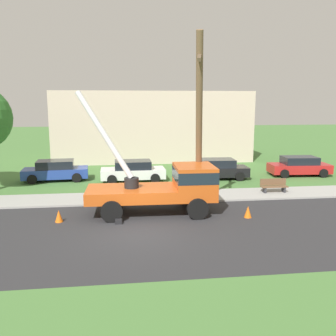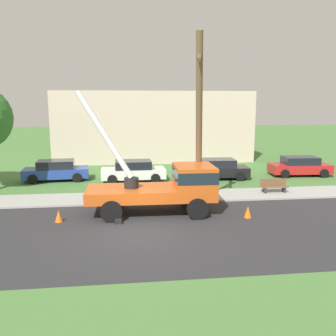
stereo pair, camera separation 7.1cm
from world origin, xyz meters
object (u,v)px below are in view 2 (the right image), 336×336
traffic_cone_ahead (248,212)px  traffic_cone_curbside (181,199)px  utility_truck (168,185)px  parked_sedan_white (133,171)px  parked_sedan_black (217,169)px  park_bench (274,186)px  leaning_utility_pole (199,123)px  traffic_cone_behind (59,216)px  parked_sedan_blue (56,170)px  parked_sedan_red (300,166)px

traffic_cone_ahead → traffic_cone_curbside: size_ratio=1.00×
utility_truck → parked_sedan_white: size_ratio=1.52×
parked_sedan_black → park_bench: bearing=-64.4°
parked_sedan_black → park_bench: 5.26m
leaning_utility_pole → traffic_cone_behind: size_ratio=15.36×
parked_sedan_black → leaning_utility_pole: bearing=-111.5°
traffic_cone_ahead → parked_sedan_blue: 14.36m
park_bench → traffic_cone_ahead: bearing=-125.9°
leaning_utility_pole → traffic_cone_ahead: size_ratio=15.36×
parked_sedan_blue → traffic_cone_curbside: bearing=-42.2°
parked_sedan_black → parked_sedan_white: bearing=180.0°
traffic_cone_ahead → parked_sedan_white: size_ratio=0.13×
parked_sedan_red → park_bench: parked_sedan_red is taller
leaning_utility_pole → traffic_cone_curbside: (-0.70, 1.11, -4.12)m
utility_truck → parked_sedan_red: (10.90, 8.11, -0.70)m
traffic_cone_behind → leaning_utility_pole: bearing=10.4°
traffic_cone_ahead → leaning_utility_pole: bearing=141.2°
traffic_cone_curbside → parked_sedan_blue: (-7.73, 7.01, 0.43)m
utility_truck → traffic_cone_ahead: utility_truck is taller
parked_sedan_red → parked_sedan_blue: bearing=178.8°
leaning_utility_pole → parked_sedan_white: bearing=112.8°
park_bench → parked_sedan_red: bearing=51.0°
parked_sedan_black → parked_sedan_red: size_ratio=0.99×
traffic_cone_curbside → parked_sedan_white: parked_sedan_white is taller
parked_sedan_red → traffic_cone_curbside: bearing=-146.6°
leaning_utility_pole → traffic_cone_ahead: leaning_utility_pole is taller
leaning_utility_pole → parked_sedan_black: bearing=68.5°
traffic_cone_behind → traffic_cone_curbside: same height
parked_sedan_blue → traffic_cone_behind: bearing=-79.6°
traffic_cone_behind → parked_sedan_white: (3.63, 8.56, 0.43)m
park_bench → traffic_cone_curbside: bearing=-165.8°
parked_sedan_white → traffic_cone_behind: bearing=-113.0°
parked_sedan_red → park_bench: (-4.17, -5.14, -0.25)m
parked_sedan_red → parked_sedan_white: bearing=-178.1°
traffic_cone_curbside → parked_sedan_white: 6.67m
parked_sedan_blue → utility_truck: bearing=-51.1°
parked_sedan_black → parked_sedan_red: 6.45m
parked_sedan_black → traffic_cone_curbside: bearing=-120.0°
park_bench → parked_sedan_blue: bearing=157.9°
traffic_cone_behind → park_bench: (11.87, 3.82, 0.18)m
leaning_utility_pole → parked_sedan_red: size_ratio=1.91×
utility_truck → park_bench: (6.74, 2.97, -0.95)m
traffic_cone_behind → parked_sedan_blue: parked_sedan_blue is taller
utility_truck → traffic_cone_behind: 5.32m
parked_sedan_red → utility_truck: bearing=-143.3°
parked_sedan_black → parked_sedan_red: (6.44, 0.41, 0.00)m
traffic_cone_behind → parked_sedan_blue: (-1.72, 9.35, 0.43)m
traffic_cone_ahead → traffic_cone_curbside: 3.92m
utility_truck → parked_sedan_black: size_ratio=1.51×
parked_sedan_black → utility_truck: bearing=-120.1°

